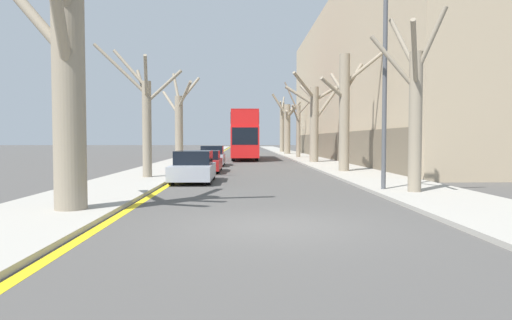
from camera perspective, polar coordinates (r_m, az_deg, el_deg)
The scene contains 19 objects.
ground_plane at distance 10.14m, azimuth 2.02°, elevation -8.24°, with size 300.00×300.00×0.00m, color #4C4947.
sidewalk_left at distance 60.18m, azimuth -6.48°, elevation 0.80°, with size 3.47×120.00×0.12m, color #A39E93.
sidewalk_right at distance 60.30m, azimuth 4.30°, elevation 0.81°, with size 3.47×120.00×0.12m, color #A39E93.
building_facade_right at distance 46.10m, azimuth 14.93°, elevation 9.39°, with size 10.08×48.02×14.92m.
kerb_line_stripe at distance 60.05m, azimuth -4.66°, elevation 0.75°, with size 0.24×120.00×0.01m, color yellow.
street_tree_left_0 at distance 12.65m, azimuth -22.52°, elevation 10.72°, with size 4.20×4.26×7.76m.
street_tree_left_1 at distance 22.35m, azimuth -13.73°, elevation 5.23°, with size 4.27×2.96×6.45m.
street_tree_left_2 at distance 32.74m, azimuth -9.57°, elevation 4.55°, with size 2.89×4.50×6.67m.
street_tree_right_0 at distance 16.44m, azimuth 19.18°, elevation 5.96°, with size 2.29×3.39×6.25m.
street_tree_right_1 at distance 26.50m, azimuth 11.13°, elevation 6.41°, with size 4.56×2.48×7.49m.
street_tree_right_2 at distance 36.79m, azimuth 7.28°, elevation 5.17°, with size 4.73×3.26×7.07m.
street_tree_right_3 at distance 46.80m, azimuth 5.25°, elevation 4.08°, with size 2.54×2.32×7.73m.
street_tree_right_4 at distance 57.80m, azimuth 3.93°, elevation 4.28°, with size 3.69×3.02×7.70m.
street_tree_right_5 at distance 67.75m, azimuth 3.26°, elevation 4.18°, with size 1.12×4.18×8.44m.
double_decker_bus at distance 43.82m, azimuth -1.43°, elevation 3.41°, with size 2.44×11.77×4.49m.
parked_car_0 at distance 20.56m, azimuth -7.83°, elevation -0.92°, with size 1.78×4.09×1.40m.
parked_car_1 at distance 26.97m, azimuth -6.37°, elevation -0.20°, with size 1.85×4.59×1.25m.
parked_car_2 at distance 33.30m, azimuth -5.49°, elevation 0.46°, with size 1.75×4.11×1.45m.
lamp_post at distance 17.14m, azimuth 15.45°, elevation 9.97°, with size 1.40×0.20×7.37m.
Camera 1 is at (-0.65, -9.94, 1.90)m, focal length 32.00 mm.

